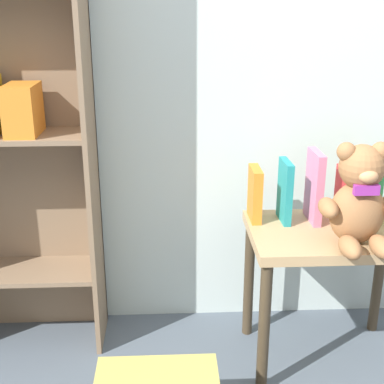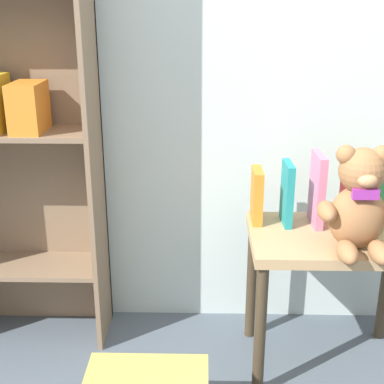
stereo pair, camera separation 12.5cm
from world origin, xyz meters
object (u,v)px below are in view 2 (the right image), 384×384
Objects in this scene: book_standing_pink at (317,189)px; book_standing_green at (376,192)px; bookshelf_side at (14,108)px; book_standing_orange at (257,195)px; teddy_bear at (360,204)px; book_standing_teal at (287,194)px; book_standing_red at (346,198)px; display_table at (333,257)px.

book_standing_green is (0.21, 0.01, -0.01)m from book_standing_pink.
bookshelf_side is 0.94m from book_standing_orange.
book_standing_green is (0.42, -0.01, 0.02)m from book_standing_orange.
teddy_bear is 1.76× the size of book_standing_orange.
bookshelf_side is 7.44× the size of book_standing_teal.
book_standing_red is 0.81× the size of book_standing_green.
teddy_bear is 1.76× the size of book_standing_red.
book_standing_orange reaches higher than display_table.
display_table is 0.28m from book_standing_teal.
book_standing_teal is at bearing -10.93° from book_standing_orange.
display_table is 2.42× the size of book_standing_green.
teddy_bear is 0.25m from book_standing_green.
book_standing_teal is at bearing 178.88° from book_standing_green.
book_standing_teal is at bearing -6.88° from bookshelf_side.
bookshelf_side is at bearing 175.78° from book_standing_red.
display_table is at bearing 107.79° from teddy_bear.
book_standing_teal is (-0.20, 0.21, -0.04)m from teddy_bear.
book_standing_orange is 0.75× the size of book_standing_pink.
book_standing_red is at bearing -5.58° from bookshelf_side.
teddy_bear is 1.52× the size of book_standing_teal.
book_standing_green is (0.12, 0.22, -0.04)m from teddy_bear.
book_standing_teal reaches higher than display_table.
display_table is 0.28m from book_standing_green.
bookshelf_side is at bearing 173.23° from book_standing_orange.
teddy_bear is 0.38m from book_standing_orange.
book_standing_pink is at bearing 113.25° from teddy_bear.
bookshelf_side reaches higher than display_table.
teddy_bear reaches higher than display_table.
book_standing_pink reaches higher than book_standing_orange.
bookshelf_side reaches higher than book_standing_orange.
book_standing_teal reaches higher than book_standing_orange.
bookshelf_side is 6.96× the size of book_standing_green.
display_table is 3.00× the size of book_standing_red.
book_standing_green reaches higher than book_standing_teal.
bookshelf_side is 4.88× the size of teddy_bear.
teddy_bear reaches higher than book_standing_pink.
teddy_bear is at bearing -121.30° from book_standing_green.
book_standing_orange is (0.89, -0.10, -0.30)m from bookshelf_side.
book_standing_orange and book_standing_red have the same top height.
book_standing_teal is at bearing 148.80° from display_table.
bookshelf_side is 1.04m from book_standing_teal.
book_standing_red is (0.05, 0.10, 0.19)m from display_table.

